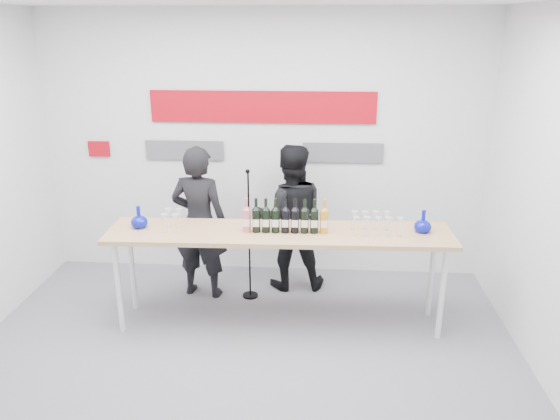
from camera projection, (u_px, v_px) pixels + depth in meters
The scene contains 12 objects.
ground at pixel (242, 364), 4.77m from camera, with size 5.00×5.00×0.00m, color slate.
back_wall at pixel (263, 147), 6.17m from camera, with size 5.00×0.04×3.00m, color silver.
signage at pixel (258, 120), 6.04m from camera, with size 3.38×0.02×0.79m.
tasting_table at pixel (279, 239), 5.15m from camera, with size 3.26×0.73×0.97m.
wine_bottles at pixel (285, 216), 5.05m from camera, with size 0.80×0.10×0.33m.
decanter_left at pixel (139, 217), 5.18m from camera, with size 0.16×0.16×0.21m, color #08109F, non-canonical shape.
decanter_right at pixel (423, 221), 5.07m from camera, with size 0.16×0.16×0.21m, color #08109F, non-canonical shape.
glasses_left at pixel (172, 220), 5.14m from camera, with size 0.17×0.23×0.18m.
glasses_right at pixel (374, 224), 5.05m from camera, with size 0.47×0.23×0.18m.
presenter_left at pixel (199, 223), 5.76m from camera, with size 0.60×0.40×1.66m, color black.
presenter_right at pixel (290, 218), 5.96m from camera, with size 0.79×0.62×1.63m, color black.
mic_stand at pixel (250, 259), 5.81m from camera, with size 0.17×0.17×1.44m.
Camera 1 is at (0.61, -4.04, 2.83)m, focal length 35.00 mm.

